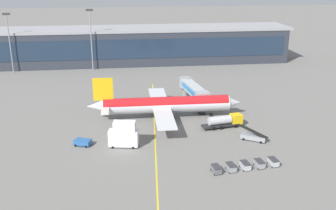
{
  "coord_description": "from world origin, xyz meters",
  "views": [
    {
      "loc": [
        -12.64,
        -93.29,
        39.17
      ],
      "look_at": [
        -0.19,
        5.62,
        4.5
      ],
      "focal_mm": 41.8,
      "sensor_mm": 36.0,
      "label": 1
    }
  ],
  "objects_px": {
    "pushback_tug": "(83,142)",
    "baggage_cart_1": "(231,167)",
    "catering_lift": "(124,134)",
    "baggage_cart_4": "(273,162)",
    "baggage_cart_2": "(245,165)",
    "main_airliner": "(165,105)",
    "belt_loader": "(253,137)",
    "fuel_tanker": "(225,121)",
    "baggage_cart_0": "(216,169)",
    "baggage_cart_3": "(259,164)"
  },
  "relations": [
    {
      "from": "pushback_tug",
      "to": "baggage_cart_1",
      "type": "height_order",
      "value": "baggage_cart_1"
    },
    {
      "from": "main_airliner",
      "to": "baggage_cart_4",
      "type": "xyz_separation_m",
      "value": [
        19.27,
        -30.42,
        -3.16
      ]
    },
    {
      "from": "pushback_tug",
      "to": "catering_lift",
      "type": "relative_size",
      "value": 0.61
    },
    {
      "from": "pushback_tug",
      "to": "baggage_cart_2",
      "type": "height_order",
      "value": "baggage_cart_2"
    },
    {
      "from": "belt_loader",
      "to": "pushback_tug",
      "type": "relative_size",
      "value": 1.49
    },
    {
      "from": "catering_lift",
      "to": "baggage_cart_1",
      "type": "bearing_deg",
      "value": -33.73
    },
    {
      "from": "baggage_cart_2",
      "to": "baggage_cart_1",
      "type": "bearing_deg",
      "value": -172.82
    },
    {
      "from": "catering_lift",
      "to": "baggage_cart_2",
      "type": "relative_size",
      "value": 2.53
    },
    {
      "from": "main_airliner",
      "to": "baggage_cart_1",
      "type": "distance_m",
      "value": 33.24
    },
    {
      "from": "fuel_tanker",
      "to": "baggage_cart_1",
      "type": "distance_m",
      "value": 23.55
    },
    {
      "from": "main_airliner",
      "to": "belt_loader",
      "type": "height_order",
      "value": "main_airliner"
    },
    {
      "from": "pushback_tug",
      "to": "baggage_cart_1",
      "type": "relative_size",
      "value": 1.55
    },
    {
      "from": "baggage_cart_2",
      "to": "baggage_cart_3",
      "type": "distance_m",
      "value": 3.2
    },
    {
      "from": "baggage_cart_4",
      "to": "main_airliner",
      "type": "bearing_deg",
      "value": 122.35
    },
    {
      "from": "pushback_tug",
      "to": "belt_loader",
      "type": "bearing_deg",
      "value": -3.31
    },
    {
      "from": "fuel_tanker",
      "to": "baggage_cart_1",
      "type": "xyz_separation_m",
      "value": [
        -4.83,
        -23.03,
        -0.96
      ]
    },
    {
      "from": "main_airliner",
      "to": "baggage_cart_1",
      "type": "bearing_deg",
      "value": -72.88
    },
    {
      "from": "baggage_cart_1",
      "to": "baggage_cart_2",
      "type": "height_order",
      "value": "same"
    },
    {
      "from": "baggage_cart_1",
      "to": "baggage_cart_3",
      "type": "distance_m",
      "value": 6.4
    },
    {
      "from": "catering_lift",
      "to": "baggage_cart_4",
      "type": "xyz_separation_m",
      "value": [
        31.06,
        -13.18,
        -2.28
      ]
    },
    {
      "from": "fuel_tanker",
      "to": "catering_lift",
      "type": "relative_size",
      "value": 1.55
    },
    {
      "from": "main_airliner",
      "to": "baggage_cart_0",
      "type": "distance_m",
      "value": 32.84
    },
    {
      "from": "baggage_cart_1",
      "to": "baggage_cart_3",
      "type": "height_order",
      "value": "same"
    },
    {
      "from": "baggage_cart_1",
      "to": "fuel_tanker",
      "type": "bearing_deg",
      "value": 78.15
    },
    {
      "from": "belt_loader",
      "to": "main_airliner",
      "type": "bearing_deg",
      "value": 137.42
    },
    {
      "from": "baggage_cart_2",
      "to": "main_airliner",
      "type": "bearing_deg",
      "value": 112.48
    },
    {
      "from": "baggage_cart_2",
      "to": "pushback_tug",
      "type": "bearing_deg",
      "value": 155.15
    },
    {
      "from": "baggage_cart_0",
      "to": "baggage_cart_1",
      "type": "relative_size",
      "value": 1.0
    },
    {
      "from": "catering_lift",
      "to": "baggage_cart_4",
      "type": "bearing_deg",
      "value": -22.99
    },
    {
      "from": "fuel_tanker",
      "to": "pushback_tug",
      "type": "bearing_deg",
      "value": -169.36
    },
    {
      "from": "pushback_tug",
      "to": "baggage_cart_3",
      "type": "distance_m",
      "value": 40.52
    },
    {
      "from": "pushback_tug",
      "to": "baggage_cart_1",
      "type": "xyz_separation_m",
      "value": [
        31.1,
        -16.28,
        -0.07
      ]
    },
    {
      "from": "baggage_cart_4",
      "to": "baggage_cart_2",
      "type": "bearing_deg",
      "value": -172.82
    },
    {
      "from": "fuel_tanker",
      "to": "baggage_cart_1",
      "type": "bearing_deg",
      "value": -101.85
    },
    {
      "from": "baggage_cart_2",
      "to": "baggage_cart_4",
      "type": "xyz_separation_m",
      "value": [
        6.35,
        0.8,
        0.0
      ]
    },
    {
      "from": "pushback_tug",
      "to": "baggage_cart_2",
      "type": "bearing_deg",
      "value": -24.85
    },
    {
      "from": "baggage_cart_1",
      "to": "baggage_cart_3",
      "type": "relative_size",
      "value": 1.0
    },
    {
      "from": "baggage_cart_2",
      "to": "baggage_cart_4",
      "type": "bearing_deg",
      "value": 7.18
    },
    {
      "from": "belt_loader",
      "to": "baggage_cart_0",
      "type": "height_order",
      "value": "belt_loader"
    },
    {
      "from": "catering_lift",
      "to": "baggage_cart_1",
      "type": "relative_size",
      "value": 2.53
    },
    {
      "from": "main_airliner",
      "to": "fuel_tanker",
      "type": "bearing_deg",
      "value": -30.52
    },
    {
      "from": "fuel_tanker",
      "to": "baggage_cart_4",
      "type": "relative_size",
      "value": 3.92
    },
    {
      "from": "catering_lift",
      "to": "baggage_cart_2",
      "type": "distance_m",
      "value": 28.48
    },
    {
      "from": "baggage_cart_3",
      "to": "baggage_cart_4",
      "type": "distance_m",
      "value": 3.2
    },
    {
      "from": "main_airliner",
      "to": "catering_lift",
      "type": "bearing_deg",
      "value": -124.36
    },
    {
      "from": "baggage_cart_1",
      "to": "baggage_cart_4",
      "type": "bearing_deg",
      "value": 7.18
    },
    {
      "from": "catering_lift",
      "to": "main_airliner",
      "type": "bearing_deg",
      "value": 55.64
    },
    {
      "from": "catering_lift",
      "to": "baggage_cart_4",
      "type": "distance_m",
      "value": 33.81
    },
    {
      "from": "pushback_tug",
      "to": "catering_lift",
      "type": "height_order",
      "value": "catering_lift"
    },
    {
      "from": "catering_lift",
      "to": "baggage_cart_3",
      "type": "distance_m",
      "value": 31.1
    }
  ]
}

